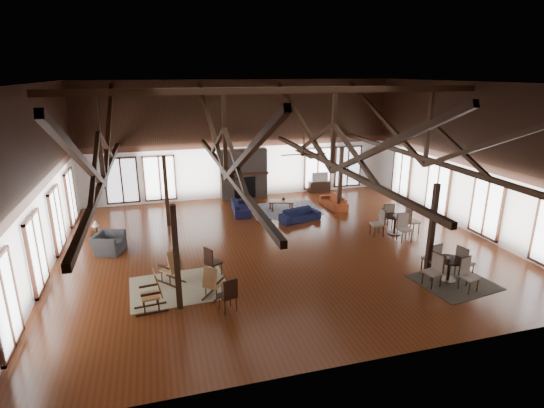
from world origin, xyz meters
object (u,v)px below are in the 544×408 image
object	(u,v)px
sofa_navy_left	(241,207)
cafe_table_near	(449,266)
coffee_table	(281,202)
sofa_navy_front	(300,215)
sofa_orange	(334,202)
armchair	(109,243)
cafe_table_far	(395,221)
tv_console	(319,187)

from	to	relation	value
sofa_navy_left	cafe_table_near	bearing A→B (deg)	-144.68
sofa_navy_left	coffee_table	world-z (taller)	sofa_navy_left
sofa_navy_front	sofa_navy_left	size ratio (longest dim) A/B	0.97
sofa_orange	cafe_table_near	xyz separation A→B (m)	(0.42, -8.07, 0.23)
sofa_orange	coffee_table	world-z (taller)	sofa_orange
sofa_navy_left	armchair	size ratio (longest dim) A/B	1.72
sofa_navy_front	cafe_table_far	distance (m)	4.11
sofa_navy_front	coffee_table	world-z (taller)	sofa_navy_front
coffee_table	cafe_table_near	xyz separation A→B (m)	(3.02, -8.37, 0.12)
sofa_navy_front	sofa_orange	distance (m)	2.67
sofa_navy_front	armchair	size ratio (longest dim) A/B	1.67
sofa_navy_front	tv_console	distance (m)	4.96
armchair	cafe_table_near	size ratio (longest dim) A/B	0.55
armchair	tv_console	distance (m)	11.90
armchair	cafe_table_far	bearing A→B (deg)	-76.66
sofa_navy_left	tv_console	bearing A→B (deg)	-58.80
sofa_navy_front	armchair	distance (m)	8.02
sofa_orange	armchair	size ratio (longest dim) A/B	1.73
sofa_navy_left	sofa_orange	world-z (taller)	sofa_orange
armchair	coffee_table	bearing A→B (deg)	-48.16
cafe_table_near	tv_console	bearing A→B (deg)	90.41
sofa_navy_left	cafe_table_near	distance (m)	9.79
sofa_orange	tv_console	distance (m)	2.81
sofa_orange	coffee_table	distance (m)	2.61
cafe_table_near	sofa_navy_left	bearing A→B (deg)	120.60
coffee_table	tv_console	world-z (taller)	tv_console
coffee_table	tv_console	bearing A→B (deg)	57.93
armchair	cafe_table_near	world-z (taller)	cafe_table_near
sofa_orange	tv_console	world-z (taller)	tv_console
coffee_table	tv_console	size ratio (longest dim) A/B	1.09
coffee_table	cafe_table_far	size ratio (longest dim) A/B	0.62
cafe_table_near	tv_console	size ratio (longest dim) A/B	1.68
cafe_table_far	tv_console	bearing A→B (deg)	95.07
sofa_orange	armchair	distance (m)	10.53
armchair	tv_console	xyz separation A→B (m)	(10.50, 5.61, -0.06)
sofa_navy_front	sofa_navy_left	xyz separation A→B (m)	(-2.31, 1.79, 0.01)
cafe_table_near	cafe_table_far	distance (m)	4.10
tv_console	sofa_navy_left	bearing A→B (deg)	-153.52
sofa_orange	coffee_table	size ratio (longest dim) A/B	1.46
sofa_navy_front	cafe_table_near	world-z (taller)	cafe_table_near
sofa_navy_left	tv_console	world-z (taller)	tv_console
sofa_navy_front	tv_console	world-z (taller)	tv_console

